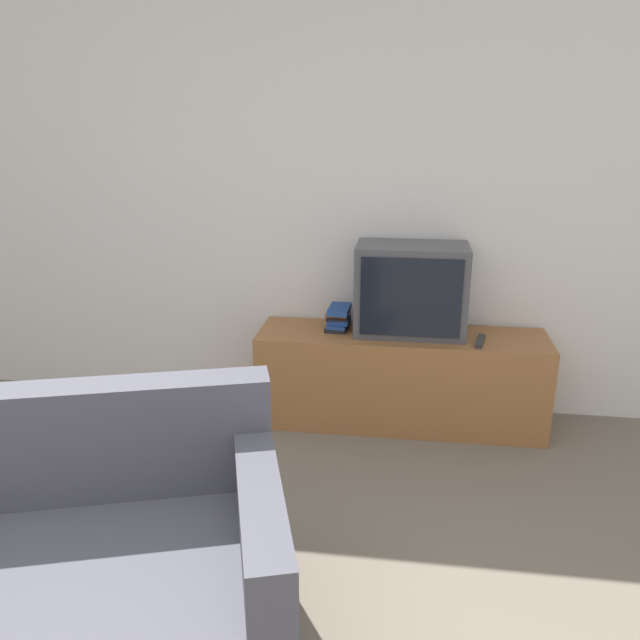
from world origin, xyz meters
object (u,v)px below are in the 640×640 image
Objects in this scene: book_stack at (338,318)px; remote_on_stand at (480,341)px; tv_stand at (400,379)px; television at (411,289)px.

remote_on_stand is (0.83, -0.14, -0.06)m from book_stack.
tv_stand is 7.45× the size of book_stack.
tv_stand is at bearing 168.21° from remote_on_stand.
remote_on_stand is (0.44, -0.09, 0.30)m from tv_stand.
tv_stand is at bearing -6.94° from book_stack.
remote_on_stand is (0.40, -0.13, -0.25)m from television.
remote_on_stand is at bearing -9.55° from book_stack.
remote_on_stand is at bearing -18.37° from television.
tv_stand is 0.53m from book_stack.
tv_stand is 8.51× the size of remote_on_stand.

